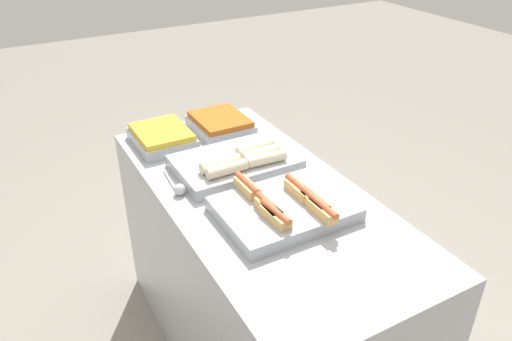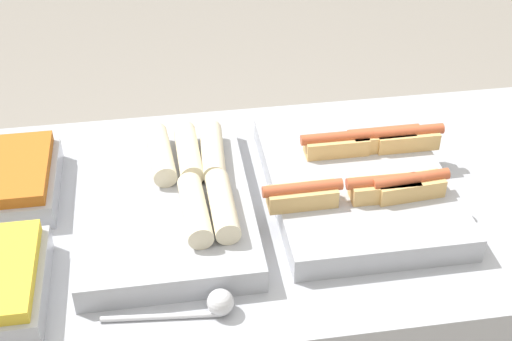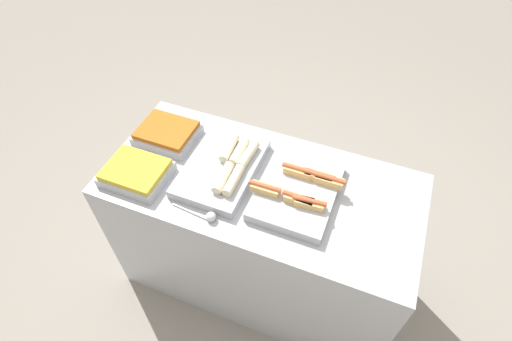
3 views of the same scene
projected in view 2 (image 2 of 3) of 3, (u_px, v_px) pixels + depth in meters
tray_hotdogs at (359, 180)px, 1.41m from camera, size 0.40×0.45×0.10m
tray_wraps at (171, 197)px, 1.37m from camera, size 0.32×0.48×0.10m
serving_spoon_near at (210, 305)px, 1.16m from camera, size 0.22×0.05×0.05m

